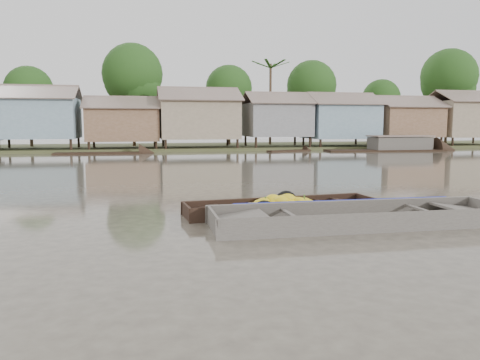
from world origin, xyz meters
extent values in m
plane|color=#453E35|center=(0.00, 0.00, 0.00)|extent=(120.00, 120.00, 0.00)
cube|color=#384723|center=(0.00, 33.00, 0.00)|extent=(120.00, 12.00, 0.50)
cube|color=#7490A0|center=(-10.50, 29.50, 2.70)|extent=(6.20, 5.20, 3.20)
cube|color=brown|center=(-10.50, 28.10, 4.75)|extent=(6.60, 3.02, 1.28)
cube|color=brown|center=(-10.50, 30.90, 4.75)|extent=(6.60, 3.02, 1.28)
cube|color=brown|center=(-3.80, 29.50, 2.20)|extent=(5.80, 4.60, 2.70)
cube|color=brown|center=(-3.80, 28.26, 4.00)|extent=(6.20, 2.67, 1.14)
cube|color=brown|center=(-3.80, 30.74, 4.00)|extent=(6.20, 2.67, 1.14)
cube|color=gray|center=(2.50, 29.50, 2.65)|extent=(6.50, 5.30, 3.30)
cube|color=brown|center=(2.50, 28.07, 4.75)|extent=(6.90, 3.08, 1.31)
cube|color=brown|center=(2.50, 30.93, 4.75)|extent=(6.90, 3.08, 1.31)
cube|color=slate|center=(9.50, 29.50, 2.60)|extent=(5.40, 4.70, 2.90)
cube|color=brown|center=(9.50, 28.23, 4.50)|extent=(5.80, 2.73, 1.17)
cube|color=brown|center=(9.50, 30.77, 4.50)|extent=(5.80, 2.73, 1.17)
cube|color=#7490A0|center=(15.50, 29.50, 2.50)|extent=(6.00, 5.00, 3.10)
cube|color=brown|center=(15.50, 28.15, 4.50)|extent=(6.40, 2.90, 1.24)
cube|color=brown|center=(15.50, 30.85, 4.50)|extent=(6.40, 2.90, 1.24)
cube|color=brown|center=(22.00, 29.50, 2.45)|extent=(5.70, 4.90, 2.80)
cube|color=brown|center=(22.00, 28.18, 4.30)|extent=(6.10, 2.85, 1.21)
cube|color=brown|center=(22.00, 30.82, 4.30)|extent=(6.10, 2.85, 1.21)
cube|color=gray|center=(28.50, 29.50, 2.70)|extent=(6.30, 5.10, 3.40)
cube|color=brown|center=(28.50, 28.12, 4.85)|extent=(6.70, 2.96, 1.26)
cube|color=brown|center=(28.50, 30.88, 4.85)|extent=(6.70, 2.96, 1.26)
cylinder|color=#473323|center=(-12.00, 34.00, 2.45)|extent=(0.28, 0.28, 4.90)
sphere|color=#183410|center=(-12.00, 34.00, 5.25)|extent=(4.20, 4.20, 4.20)
cylinder|color=#473323|center=(-3.00, 33.00, 3.15)|extent=(0.28, 0.28, 6.30)
sphere|color=#183410|center=(-3.00, 33.00, 6.75)|extent=(5.40, 5.40, 5.40)
cylinder|color=#473323|center=(6.00, 34.00, 2.62)|extent=(0.28, 0.28, 5.25)
sphere|color=#183410|center=(6.00, 34.00, 5.62)|extent=(4.50, 4.50, 4.50)
cylinder|color=#473323|center=(14.00, 33.00, 2.80)|extent=(0.28, 0.28, 5.60)
sphere|color=#183410|center=(14.00, 33.00, 6.00)|extent=(4.80, 4.80, 4.80)
cylinder|color=#473323|center=(22.00, 34.00, 2.27)|extent=(0.28, 0.28, 4.55)
sphere|color=#183410|center=(22.00, 34.00, 4.88)|extent=(3.90, 3.90, 3.90)
cylinder|color=#473323|center=(29.00, 33.00, 3.32)|extent=(0.28, 0.28, 6.65)
sphere|color=#183410|center=(29.00, 33.00, 7.12)|extent=(5.70, 5.70, 5.70)
cylinder|color=#473323|center=(10.00, 33.50, 4.00)|extent=(0.24, 0.24, 8.00)
cube|color=black|center=(1.21, 0.50, -0.08)|extent=(5.02, 1.40, 0.08)
cube|color=black|center=(1.16, 1.04, 0.11)|extent=(5.05, 0.61, 0.47)
cube|color=black|center=(1.26, -0.04, 0.11)|extent=(5.05, 0.61, 0.47)
cube|color=black|center=(3.68, 0.73, 0.11)|extent=(0.16, 1.10, 0.44)
cube|color=black|center=(3.25, 0.69, 0.17)|extent=(0.95, 1.02, 0.18)
cube|color=black|center=(-1.25, 0.27, 0.11)|extent=(0.16, 1.10, 0.44)
cube|color=black|center=(-0.82, 0.31, 0.17)|extent=(0.95, 1.02, 0.18)
cube|color=black|center=(0.03, 0.39, 0.21)|extent=(0.20, 1.06, 0.05)
cube|color=black|center=(2.39, 0.61, 0.21)|extent=(0.20, 1.06, 0.05)
ellipsoid|color=yellow|center=(0.94, 0.74, 0.27)|extent=(0.34, 0.25, 0.20)
ellipsoid|color=yellow|center=(0.47, 0.40, 0.20)|extent=(0.43, 0.32, 0.25)
ellipsoid|color=yellow|center=(1.06, 0.71, 0.24)|extent=(0.35, 0.26, 0.20)
ellipsoid|color=yellow|center=(0.39, 0.38, 0.13)|extent=(0.33, 0.25, 0.19)
ellipsoid|color=yellow|center=(1.16, 0.61, 0.29)|extent=(0.41, 0.30, 0.24)
ellipsoid|color=yellow|center=(1.76, 0.80, 0.18)|extent=(0.37, 0.27, 0.22)
ellipsoid|color=yellow|center=(1.33, 0.21, 0.17)|extent=(0.35, 0.26, 0.20)
ellipsoid|color=yellow|center=(0.64, 0.19, 0.15)|extent=(0.42, 0.31, 0.24)
ellipsoid|color=yellow|center=(1.29, 0.41, 0.30)|extent=(0.38, 0.28, 0.22)
ellipsoid|color=yellow|center=(1.45, 0.86, 0.19)|extent=(0.36, 0.26, 0.21)
ellipsoid|color=yellow|center=(0.98, 0.52, 0.38)|extent=(0.41, 0.30, 0.24)
ellipsoid|color=yellow|center=(1.14, 0.36, 0.35)|extent=(0.41, 0.30, 0.24)
ellipsoid|color=yellow|center=(0.38, 0.54, 0.18)|extent=(0.39, 0.29, 0.23)
ellipsoid|color=yellow|center=(1.64, 0.39, 0.32)|extent=(0.34, 0.25, 0.20)
ellipsoid|color=yellow|center=(1.54, 0.48, 0.31)|extent=(0.39, 0.29, 0.23)
ellipsoid|color=yellow|center=(1.39, 0.35, 0.26)|extent=(0.37, 0.28, 0.22)
ellipsoid|color=yellow|center=(0.57, 0.27, 0.20)|extent=(0.43, 0.32, 0.25)
ellipsoid|color=yellow|center=(0.60, 0.18, 0.16)|extent=(0.42, 0.31, 0.25)
ellipsoid|color=yellow|center=(1.05, 0.66, 0.27)|extent=(0.38, 0.28, 0.22)
ellipsoid|color=yellow|center=(1.41, 0.83, 0.20)|extent=(0.37, 0.27, 0.22)
ellipsoid|color=yellow|center=(0.75, 0.51, 0.30)|extent=(0.43, 0.32, 0.25)
ellipsoid|color=yellow|center=(2.09, 0.27, 0.15)|extent=(0.36, 0.26, 0.21)
ellipsoid|color=yellow|center=(0.65, 0.26, 0.20)|extent=(0.38, 0.28, 0.22)
ellipsoid|color=yellow|center=(1.23, 0.58, 0.36)|extent=(0.33, 0.24, 0.19)
ellipsoid|color=yellow|center=(0.64, 0.50, 0.27)|extent=(0.37, 0.27, 0.21)
ellipsoid|color=yellow|center=(0.92, 0.23, 0.26)|extent=(0.33, 0.24, 0.19)
ellipsoid|color=yellow|center=(1.91, 0.76, 0.22)|extent=(0.42, 0.31, 0.24)
ellipsoid|color=yellow|center=(1.36, 0.48, 0.38)|extent=(0.44, 0.32, 0.25)
ellipsoid|color=yellow|center=(1.90, 0.44, 0.23)|extent=(0.39, 0.29, 0.23)
ellipsoid|color=yellow|center=(1.03, 0.41, 0.30)|extent=(0.40, 0.29, 0.23)
ellipsoid|color=yellow|center=(1.00, 0.60, 0.28)|extent=(0.38, 0.28, 0.22)
ellipsoid|color=yellow|center=(0.46, 0.13, 0.11)|extent=(0.34, 0.25, 0.20)
cylinder|color=#3F6626|center=(0.77, 0.46, 0.37)|extent=(0.04, 0.04, 0.16)
cylinder|color=#3F6626|center=(1.39, 0.52, 0.37)|extent=(0.04, 0.04, 0.16)
cylinder|color=#3F6626|center=(1.84, 0.56, 0.37)|extent=(0.04, 0.04, 0.16)
torus|color=black|center=(1.51, 1.14, 0.13)|extent=(0.72, 0.23, 0.71)
torus|color=black|center=(0.55, -0.17, 0.13)|extent=(0.69, 0.22, 0.67)
cube|color=#47413C|center=(2.56, -1.19, -0.08)|extent=(6.77, 1.52, 0.08)
cube|color=#47413C|center=(2.57, -0.37, 0.16)|extent=(6.91, 0.22, 0.55)
cube|color=#47413C|center=(2.55, -2.02, 0.16)|extent=(6.91, 0.22, 0.55)
cube|color=#47413C|center=(5.35, -1.22, 0.22)|extent=(1.19, 1.47, 0.22)
cube|color=#47413C|center=(-0.82, -1.16, 0.16)|extent=(0.08, 1.69, 0.52)
cube|color=#47413C|center=(-0.23, -1.16, 0.22)|extent=(1.19, 1.47, 0.22)
cube|color=#47413C|center=(0.95, -1.18, 0.27)|extent=(0.12, 1.62, 0.05)
cube|color=#47413C|center=(4.18, -1.21, 0.27)|extent=(0.12, 1.62, 0.05)
cube|color=#665E54|center=(2.56, -1.19, -0.04)|extent=(5.15, 1.37, 0.02)
cube|color=navy|center=(2.57, -0.31, 0.37)|extent=(5.58, 0.14, 0.14)
torus|color=olive|center=(5.19, -1.49, -0.02)|extent=(0.39, 0.39, 0.06)
torus|color=olive|center=(5.19, -1.49, 0.02)|extent=(0.31, 0.31, 0.06)
cube|color=black|center=(17.51, 24.83, -0.05)|extent=(10.02, 3.07, 0.35)
cube|color=black|center=(9.40, 25.77, -0.05)|extent=(3.73, 1.78, 0.35)
cube|color=black|center=(-5.53, 25.78, -0.05)|extent=(6.52, 1.58, 0.35)
cube|color=black|center=(19.00, 25.00, 0.55)|extent=(5.00, 2.00, 1.20)
camera|label=1|loc=(-2.26, -10.89, 2.30)|focal=35.00mm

